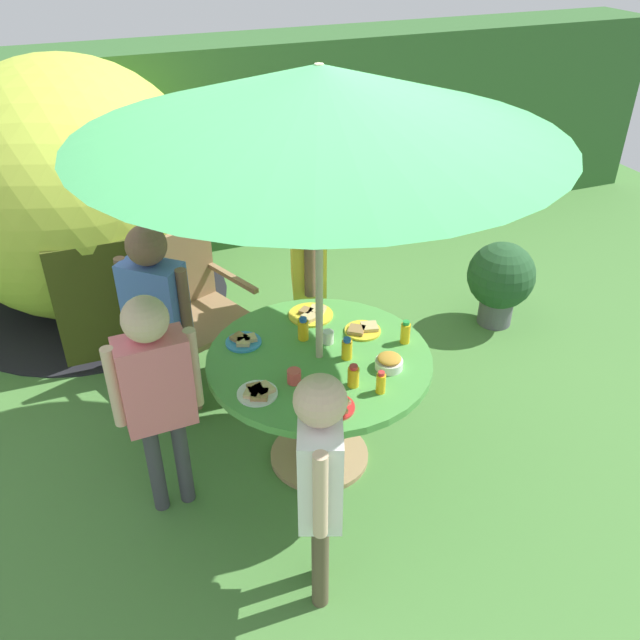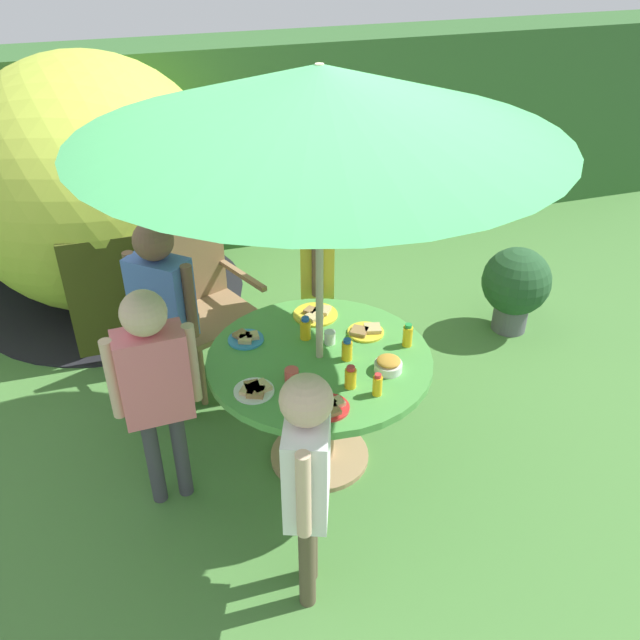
{
  "view_description": "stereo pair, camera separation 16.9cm",
  "coord_description": "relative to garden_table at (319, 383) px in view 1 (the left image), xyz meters",
  "views": [
    {
      "loc": [
        -0.99,
        -2.51,
        2.63
      ],
      "look_at": [
        -0.0,
        -0.02,
        0.92
      ],
      "focal_mm": 37.39,
      "sensor_mm": 36.0,
      "label": 1
    },
    {
      "loc": [
        -0.83,
        -2.57,
        2.63
      ],
      "look_at": [
        -0.0,
        -0.02,
        0.92
      ],
      "focal_mm": 37.39,
      "sensor_mm": 36.0,
      "label": 2
    }
  ],
  "objects": [
    {
      "name": "child_in_pink_shirt",
      "position": [
        -0.81,
        -0.03,
        0.26
      ],
      "size": [
        0.42,
        0.21,
        1.22
      ],
      "rotation": [
        0.0,
        0.0,
        0.03
      ],
      "color": "#3F3F47",
      "rests_on": "ground_plane"
    },
    {
      "name": "juice_bottle_mid_right",
      "position": [
        0.12,
        -0.06,
        0.22
      ],
      "size": [
        0.05,
        0.05,
        0.12
      ],
      "color": "yellow",
      "rests_on": "garden_table"
    },
    {
      "name": "plate_near_right",
      "position": [
        -0.37,
        -0.18,
        0.18
      ],
      "size": [
        0.19,
        0.19,
        0.03
      ],
      "color": "white",
      "rests_on": "garden_table"
    },
    {
      "name": "potted_plant",
      "position": [
        1.69,
        0.82,
        -0.16
      ],
      "size": [
        0.47,
        0.47,
        0.62
      ],
      "color": "#595960",
      "rests_on": "ground_plane"
    },
    {
      "name": "wooden_chair",
      "position": [
        -0.43,
        1.05,
        -0.01
      ],
      "size": [
        0.66,
        0.66,
        0.93
      ],
      "rotation": [
        0.0,
        0.0,
        0.39
      ],
      "color": "#93704C",
      "rests_on": "ground_plane"
    },
    {
      "name": "snack_bowl",
      "position": [
        0.28,
        -0.21,
        0.2
      ],
      "size": [
        0.14,
        0.14,
        0.07
      ],
      "color": "white",
      "rests_on": "garden_table"
    },
    {
      "name": "juice_bottle_near_left",
      "position": [
        0.06,
        -0.28,
        0.22
      ],
      "size": [
        0.06,
        0.06,
        0.12
      ],
      "color": "yellow",
      "rests_on": "garden_table"
    },
    {
      "name": "plate_center_front",
      "position": [
        -0.09,
        -0.4,
        0.18
      ],
      "size": [
        0.19,
        0.19,
        0.03
      ],
      "color": "red",
      "rests_on": "garden_table"
    },
    {
      "name": "plate_front_edge",
      "position": [
        0.3,
        0.12,
        0.18
      ],
      "size": [
        0.19,
        0.19,
        0.03
      ],
      "color": "yellow",
      "rests_on": "garden_table"
    },
    {
      "name": "child_in_yellow_shirt",
      "position": [
        0.25,
        0.81,
        0.35
      ],
      "size": [
        0.29,
        0.44,
        1.37
      ],
      "rotation": [
        0.0,
        0.0,
        -1.87
      ],
      "color": "brown",
      "rests_on": "ground_plane"
    },
    {
      "name": "ground_plane",
      "position": [
        0.0,
        0.0,
        -0.53
      ],
      "size": [
        10.0,
        10.0,
        0.02
      ],
      "primitive_type": "cube",
      "color": "#477A38"
    },
    {
      "name": "garden_table",
      "position": [
        0.0,
        0.0,
        0.0
      ],
      "size": [
        1.13,
        1.13,
        0.69
      ],
      "color": "tan",
      "rests_on": "ground_plane"
    },
    {
      "name": "juice_bottle_back_edge",
      "position": [
        0.46,
        -0.05,
        0.22
      ],
      "size": [
        0.05,
        0.05,
        0.13
      ],
      "color": "yellow",
      "rests_on": "garden_table"
    },
    {
      "name": "hedge_backdrop",
      "position": [
        0.0,
        3.04,
        0.31
      ],
      "size": [
        9.0,
        0.7,
        1.66
      ],
      "primitive_type": "cube",
      "color": "#33602D",
      "rests_on": "ground_plane"
    },
    {
      "name": "juice_bottle_far_right",
      "position": [
        -0.02,
        0.18,
        0.22
      ],
      "size": [
        0.06,
        0.06,
        0.13
      ],
      "color": "yellow",
      "rests_on": "garden_table"
    },
    {
      "name": "plate_mid_left",
      "position": [
        -0.32,
        0.25,
        0.18
      ],
      "size": [
        0.19,
        0.19,
        0.03
      ],
      "color": "#338CD8",
      "rests_on": "garden_table"
    },
    {
      "name": "dome_tent",
      "position": [
        -0.97,
        2.23,
        0.37
      ],
      "size": [
        2.01,
        2.01,
        1.79
      ],
      "rotation": [
        0.0,
        0.0,
        0.0
      ],
      "color": "#B2C63F",
      "rests_on": "ground_plane"
    },
    {
      "name": "child_in_blue_shirt",
      "position": [
        -0.69,
        0.62,
        0.28
      ],
      "size": [
        0.36,
        0.35,
        1.25
      ],
      "rotation": [
        0.0,
        0.0,
        -0.73
      ],
      "color": "#3F3F47",
      "rests_on": "ground_plane"
    },
    {
      "name": "cup_far",
      "position": [
        0.09,
        0.1,
        0.2
      ],
      "size": [
        0.06,
        0.06,
        0.07
      ],
      "primitive_type": "cylinder",
      "color": "white",
      "rests_on": "garden_table"
    },
    {
      "name": "plate_center_back",
      "position": [
        0.1,
        0.37,
        0.18
      ],
      "size": [
        0.24,
        0.24,
        0.03
      ],
      "color": "yellow",
      "rests_on": "garden_table"
    },
    {
      "name": "patio_umbrella",
      "position": [
        0.0,
        0.0,
        1.42
      ],
      "size": [
        2.06,
        2.06,
        2.08
      ],
      "color": "#B7AD8C",
      "rests_on": "ground_plane"
    },
    {
      "name": "cup_near",
      "position": [
        -0.19,
        -0.15,
        0.2
      ],
      "size": [
        0.07,
        0.07,
        0.07
      ],
      "primitive_type": "cylinder",
      "color": "#E04C47",
      "rests_on": "garden_table"
    },
    {
      "name": "child_in_white_shirt",
      "position": [
        -0.3,
        -0.77,
        0.24
      ],
      "size": [
        0.27,
        0.38,
        1.19
      ],
      "rotation": [
        0.0,
        0.0,
        1.2
      ],
      "color": "brown",
      "rests_on": "ground_plane"
    },
    {
      "name": "juice_bottle_far_left",
      "position": [
        0.16,
        -0.37,
        0.22
      ],
      "size": [
        0.05,
        0.05,
        0.12
      ],
      "color": "yellow",
      "rests_on": "garden_table"
    }
  ]
}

